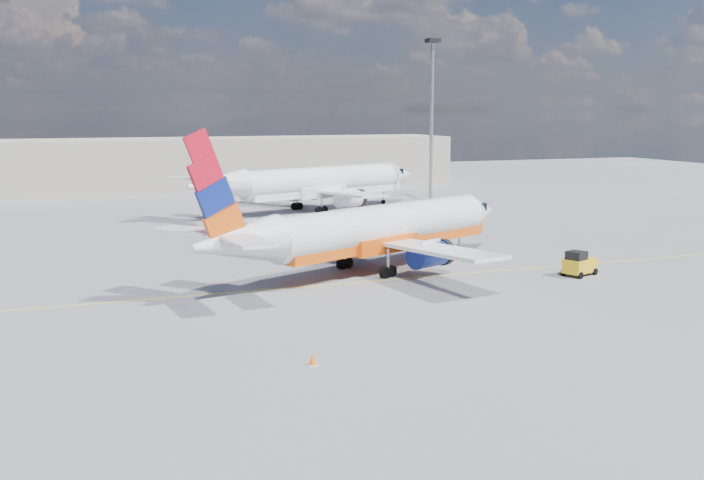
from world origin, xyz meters
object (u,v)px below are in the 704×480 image
object	(u,v)px
main_jet	(374,230)
gse_tug	(579,264)
second_jet	(315,183)
traffic_cone	(313,359)

from	to	relation	value
main_jet	gse_tug	size ratio (longest dim) A/B	10.41
main_jet	second_jet	xyz separation A→B (m)	(6.88, 36.51, 0.22)
main_jet	traffic_cone	size ratio (longest dim) A/B	49.53
gse_tug	traffic_cone	xyz separation A→B (m)	(-25.25, -13.14, -0.60)
second_jet	gse_tug	distance (m)	44.02
main_jet	gse_tug	xyz separation A→B (m)	(13.94, -6.87, -2.36)
second_jet	traffic_cone	world-z (taller)	second_jet
main_jet	traffic_cone	world-z (taller)	main_jet
gse_tug	second_jet	bearing A→B (deg)	76.40
gse_tug	traffic_cone	bearing A→B (deg)	-175.36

